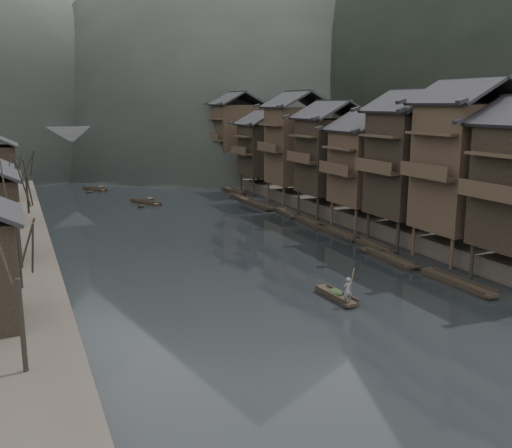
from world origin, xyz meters
TOP-DOWN VIEW (x-y plane):
  - water at (0.00, 0.00)m, footprint 300.00×300.00m
  - right_bank at (35.00, 40.00)m, footprint 40.00×200.00m
  - stilt_houses at (17.28, 19.01)m, footprint 9.00×67.60m
  - bare_trees at (-17.00, 7.79)m, footprint 3.89×44.51m
  - moored_sampans at (11.98, 20.30)m, footprint 2.88×62.32m
  - midriver_boats at (-3.86, 43.46)m, footprint 7.90×20.06m
  - stone_bridge at (-0.00, 72.00)m, footprint 40.00×6.00m
  - hero_sampan at (2.04, -5.95)m, footprint 1.19×4.45m
  - cargo_heap at (2.06, -5.75)m, footprint 0.97×1.27m
  - boatman at (1.94, -7.49)m, footprint 0.66×0.45m
  - bamboo_pole at (2.14, -7.49)m, footprint 0.94×2.11m

SIDE VIEW (x-z plane):
  - water at x=0.00m, z-range 0.00..0.00m
  - moored_sampans at x=11.98m, z-range -0.03..0.44m
  - midriver_boats at x=-3.86m, z-range -0.02..0.43m
  - hero_sampan at x=2.04m, z-range -0.01..0.42m
  - cargo_heap at x=2.06m, z-range 0.43..1.01m
  - right_bank at x=35.00m, z-range 0.00..1.80m
  - boatman at x=1.94m, z-range 0.43..2.21m
  - bamboo_pole at x=2.14m, z-range 2.21..5.40m
  - stone_bridge at x=0.00m, z-range 0.61..9.61m
  - bare_trees at x=-17.00m, z-range 2.51..10.29m
  - stilt_houses at x=17.28m, z-range 1.15..16.56m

